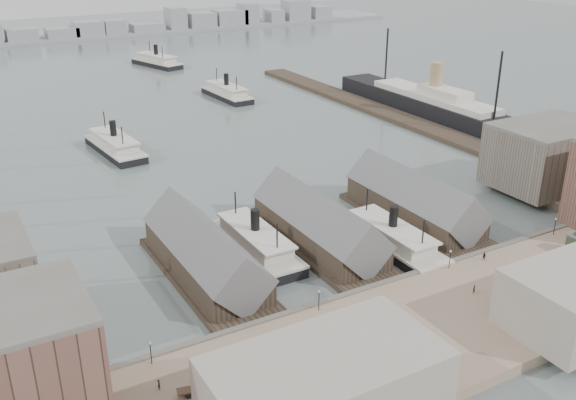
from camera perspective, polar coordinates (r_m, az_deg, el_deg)
ground at (r=126.22m, az=6.82°, el=-7.13°), size 900.00×900.00×0.00m
quay at (r=112.86m, az=12.94°, el=-10.99°), size 180.00×30.00×2.00m
seawall at (r=122.12m, az=8.30°, el=-7.71°), size 180.00×1.20×2.30m
east_wharf at (r=236.73m, az=9.31°, el=7.42°), size 10.00×180.00×1.60m
ferry_shed_west at (r=125.66m, az=-7.37°, el=-4.89°), size 14.00×42.00×12.60m
ferry_shed_center at (r=136.32m, az=2.74°, el=-2.39°), size 14.00×42.00×12.60m
ferry_shed_east at (r=150.76m, az=11.12°, el=-0.25°), size 14.00×42.00×12.60m
warehouse_east_back at (r=177.06m, az=22.10°, el=3.66°), size 28.00×20.00×15.00m
street_bldg_west at (r=85.78m, az=3.29°, el=-16.89°), size 30.00×16.00×12.00m
lamp_post_far_w at (r=101.08m, az=-12.13°, el=-12.80°), size 0.44×0.44×3.92m
lamp_post_near_w at (r=111.44m, az=2.77°, el=-8.57°), size 0.44×0.44×3.92m
lamp_post_near_e at (r=128.15m, az=14.23°, el=-4.84°), size 0.44×0.44×3.92m
lamp_post_far_e at (r=149.08m, az=22.67°, el=-1.92°), size 0.44×0.44×3.92m
far_shore at (r=429.90m, az=-21.43°, el=13.53°), size 500.00×40.00×15.72m
ferry_docked_west at (r=134.69m, az=-2.90°, el=-3.76°), size 8.79×29.31×10.47m
ferry_docked_east at (r=137.98m, az=9.22°, el=-3.38°), size 8.70×28.99×10.35m
ferry_open_near at (r=202.06m, az=-15.14°, el=4.73°), size 11.74×30.72×10.72m
ferry_open_mid at (r=262.44m, az=-5.46°, el=9.52°), size 10.60×30.01×10.55m
ferry_open_far at (r=332.22m, az=-11.60°, el=12.02°), size 17.96×32.64×11.17m
ocean_steamer at (r=240.61m, az=12.85°, el=8.24°), size 13.38×97.77×19.55m
horse_cart_left at (r=96.10m, az=-8.05°, el=-16.02°), size 4.84×2.40×1.65m
horse_cart_center at (r=104.14m, az=8.36°, el=-12.62°), size 4.78×1.60×1.43m
horse_cart_right at (r=120.05m, az=19.73°, el=-8.61°), size 4.71×2.01×1.58m
pedestrian_0 at (r=97.18m, az=-11.39°, el=-15.77°), size 0.51×0.65×1.67m
pedestrian_2 at (r=105.44m, az=-0.17°, el=-11.82°), size 1.15×0.89×1.57m
pedestrian_3 at (r=102.45m, az=10.33°, el=-13.40°), size 0.64×1.03×1.63m
pedestrian_4 at (r=109.41m, az=9.11°, el=-10.65°), size 0.79×1.00×1.79m
pedestrian_5 at (r=121.98m, az=16.20°, el=-7.60°), size 0.68×0.59×1.57m
pedestrian_6 at (r=133.84m, az=17.05°, el=-4.82°), size 0.90×1.00×1.69m
pedestrian_7 at (r=128.62m, az=21.70°, el=-6.70°), size 0.63×1.07×1.64m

